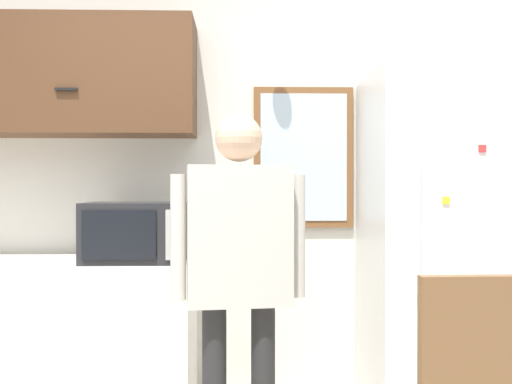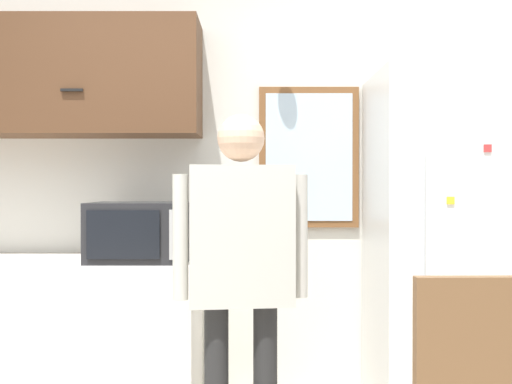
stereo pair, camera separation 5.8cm
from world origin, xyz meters
name	(u,v)px [view 2 (the right image)]	position (x,y,z in m)	size (l,w,h in m)	color
back_wall	(223,178)	(0.00, 1.90, 1.35)	(6.00, 0.06, 2.70)	silver
counter	(8,340)	(-1.17, 1.56, 0.45)	(2.06, 0.61, 0.90)	silver
upper_cabinets	(17,78)	(-1.17, 1.69, 1.91)	(2.06, 0.38, 0.66)	#51331E
microwave	(138,232)	(-0.43, 1.47, 1.05)	(0.52, 0.39, 0.31)	#232326
person	(239,254)	(0.12, 1.01, 0.99)	(0.61, 0.27, 1.62)	black
refrigerator	(436,249)	(1.17, 1.51, 0.95)	(0.69, 0.73, 1.91)	white
window	(306,157)	(0.51, 1.86, 1.47)	(0.60, 0.05, 0.84)	brown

